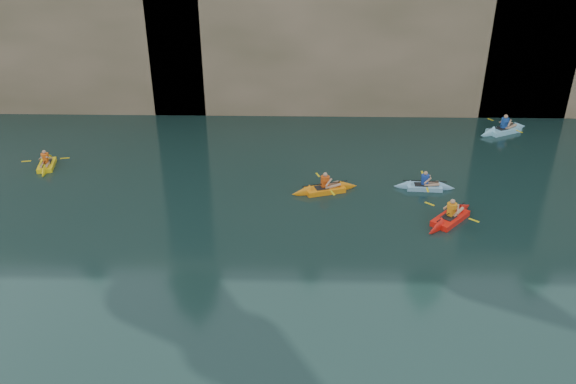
{
  "coord_description": "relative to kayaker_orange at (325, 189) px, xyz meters",
  "views": [
    {
      "loc": [
        -1.39,
        -10.08,
        11.0
      ],
      "look_at": [
        -1.76,
        5.64,
        3.0
      ],
      "focal_mm": 35.0,
      "sensor_mm": 36.0,
      "label": 1
    }
  ],
  "objects": [
    {
      "name": "kayaker_ltblue_near",
      "position": [
        4.35,
        0.39,
        -0.01
      ],
      "size": [
        2.69,
        2.1,
        1.04
      ],
      "rotation": [
        0.0,
        0.0,
        -0.06
      ],
      "color": "#83BCDB",
      "rests_on": "ground"
    },
    {
      "name": "sea_cave_center",
      "position": [
        -3.69,
        10.35,
        1.46
      ],
      "size": [
        3.5,
        1.0,
        3.2
      ],
      "primitive_type": "cube",
      "color": "black",
      "rests_on": "ground"
    },
    {
      "name": "cliff_slab_center",
      "position": [
        2.31,
        11.0,
        5.56
      ],
      "size": [
        24.0,
        2.4,
        11.4
      ],
      "primitive_type": "cube",
      "color": "#9D7D5F",
      "rests_on": "ground"
    },
    {
      "name": "kayaker_red_far",
      "position": [
        4.83,
        -2.4,
        0.0
      ],
      "size": [
        2.69,
        2.86,
        1.18
      ],
      "rotation": [
        0.0,
        0.0,
        0.83
      ],
      "color": "red",
      "rests_on": "ground"
    },
    {
      "name": "sea_cave_east",
      "position": [
        10.31,
        10.35,
        2.11
      ],
      "size": [
        5.0,
        1.0,
        4.5
      ],
      "primitive_type": "cube",
      "color": "black",
      "rests_on": "ground"
    },
    {
      "name": "kayaker_ltblue_mid",
      "position": [
        10.01,
        7.4,
        0.02
      ],
      "size": [
        3.3,
        2.25,
        1.27
      ],
      "rotation": [
        0.0,
        0.0,
        0.49
      ],
      "color": "#8CD5EB",
      "rests_on": "ground"
    },
    {
      "name": "kayaker_yellow",
      "position": [
        -13.08,
        2.29,
        -0.01
      ],
      "size": [
        2.1,
        2.7,
        1.07
      ],
      "rotation": [
        0.0,
        0.0,
        -1.34
      ],
      "color": "yellow",
      "rests_on": "ground"
    },
    {
      "name": "sea_cave_west",
      "position": [
        -17.69,
        10.35,
        1.86
      ],
      "size": [
        4.5,
        1.0,
        4.0
      ],
      "primitive_type": "cube",
      "color": "black",
      "rests_on": "ground"
    },
    {
      "name": "kayaker_orange",
      "position": [
        0.0,
        0.0,
        0.0
      ],
      "size": [
        3.06,
        2.18,
        1.14
      ],
      "rotation": [
        0.0,
        0.0,
        0.32
      ],
      "color": "orange",
      "rests_on": "ground"
    }
  ]
}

